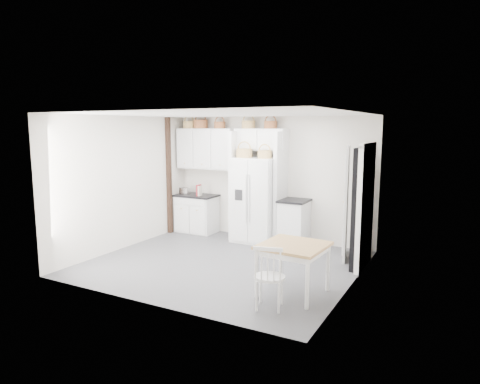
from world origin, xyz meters
The scene contains 29 objects.
floor centered at (0.00, 0.00, 0.00)m, with size 4.50×4.50×0.00m, color #4B4B55.
ceiling centered at (0.00, 0.00, 2.60)m, with size 4.50×4.50×0.00m, color white.
wall_back centered at (0.00, 2.00, 1.30)m, with size 4.50×4.50×0.00m, color silver.
wall_left centered at (-2.25, 0.00, 1.30)m, with size 4.00×4.00×0.00m, color silver.
wall_right centered at (2.25, 0.00, 1.30)m, with size 4.00×4.00×0.00m, color silver.
refrigerator centered at (-0.15, 1.62, 0.88)m, with size 0.91×0.73×1.76m, color white.
base_cab_left centered at (-1.70, 1.70, 0.41)m, with size 0.89×0.56×0.82m, color silver.
base_cab_right centered at (0.66, 1.70, 0.45)m, with size 0.51×0.61×0.90m, color silver.
dining_table centered at (1.59, -0.73, 0.37)m, with size 0.89×0.89×0.74m, color #9E7042.
windsor_chair centered at (1.49, -1.34, 0.43)m, with size 0.42×0.38×0.85m, color silver.
counter_left centered at (-1.70, 1.70, 0.84)m, with size 0.92×0.60×0.04m, color black.
counter_right centered at (0.66, 1.70, 0.92)m, with size 0.55×0.65×0.04m, color black.
toaster centered at (-1.96, 1.62, 0.94)m, with size 0.23×0.13×0.16m, color silver.
cookbook_red centered at (-1.59, 1.62, 0.98)m, with size 0.04×0.17×0.25m, color maroon.
cookbook_cream centered at (-1.56, 1.62, 0.97)m, with size 0.03×0.15×0.22m, color beige.
basket_upper_a centered at (-1.96, 1.83, 2.43)m, with size 0.29×0.29×0.16m, color #A37E44.
basket_upper_b centered at (-1.65, 1.83, 2.44)m, with size 0.32×0.32×0.19m, color brown.
basket_upper_c centered at (-1.15, 1.83, 2.42)m, with size 0.26×0.26×0.15m, color brown.
basket_bridge_a centered at (-0.45, 1.83, 2.43)m, with size 0.29×0.29×0.16m, color #A37E44.
basket_bridge_b centered at (0.06, 1.83, 2.43)m, with size 0.27×0.27×0.16m, color brown.
basket_fridge_a centered at (-0.39, 1.52, 1.85)m, with size 0.34×0.34×0.18m, color #A37E44.
basket_fridge_b centered at (0.08, 1.52, 1.84)m, with size 0.29×0.29×0.15m, color #A37E44.
upper_cabinet centered at (-1.50, 1.83, 1.90)m, with size 1.40×0.34×0.90m, color silver.
bridge_cabinet centered at (-0.15, 1.83, 2.12)m, with size 1.12×0.34×0.45m, color silver.
fridge_panel_left centered at (-0.66, 1.70, 1.15)m, with size 0.08×0.60×2.30m, color silver.
fridge_panel_right centered at (0.36, 1.70, 1.15)m, with size 0.08×0.60×2.30m, color silver.
trim_post centered at (-2.20, 1.35, 1.30)m, with size 0.09×0.09×2.60m, color black.
doorway_void centered at (2.16, 1.00, 1.02)m, with size 0.18×0.85×2.05m, color black.
door_slab centered at (1.80, 1.33, 1.02)m, with size 0.80×0.04×2.05m, color white.
Camera 1 is at (3.70, -6.28, 2.39)m, focal length 32.00 mm.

